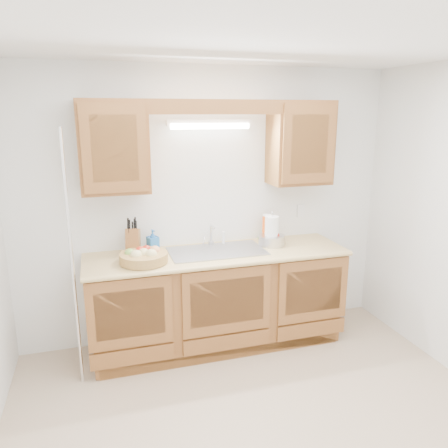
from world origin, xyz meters
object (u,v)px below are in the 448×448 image
object	(u,v)px
fruit_basket	(144,256)
knife_block	(133,241)
paper_towel	(272,231)
apple_bowl	(272,239)

from	to	relation	value
fruit_basket	knife_block	world-z (taller)	knife_block
paper_towel	knife_block	bearing A→B (deg)	176.21
fruit_basket	paper_towel	xyz separation A→B (m)	(1.19, 0.16, 0.08)
knife_block	fruit_basket	bearing A→B (deg)	-63.24
knife_block	paper_towel	bearing A→B (deg)	8.89
fruit_basket	apple_bowl	bearing A→B (deg)	7.46
fruit_basket	knife_block	xyz separation A→B (m)	(-0.06, 0.24, 0.06)
apple_bowl	knife_block	bearing A→B (deg)	176.08
paper_towel	apple_bowl	bearing A→B (deg)	-62.24
fruit_basket	apple_bowl	distance (m)	1.21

